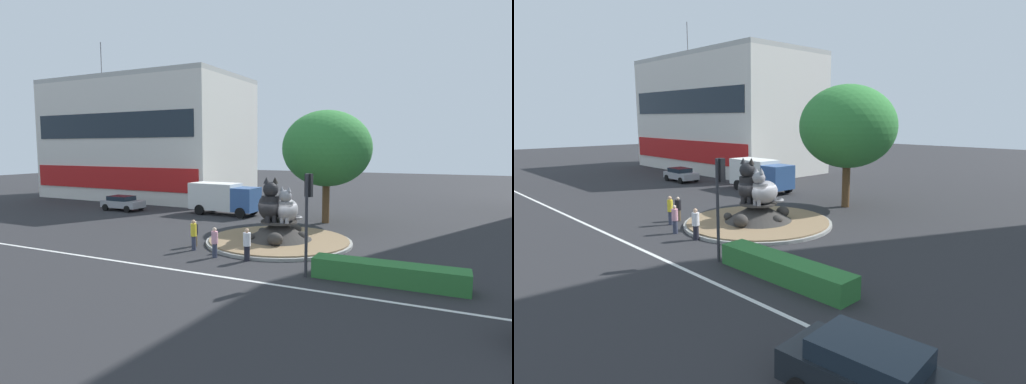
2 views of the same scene
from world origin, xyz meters
TOP-DOWN VIEW (x-y plane):
  - ground_plane at (0.00, 0.00)m, footprint 160.00×160.00m
  - lane_centreline at (0.00, -7.54)m, footprint 112.00×0.20m
  - roundabout_island at (0.01, -0.01)m, footprint 9.01×9.01m
  - cat_statue_black at (-0.52, -0.12)m, footprint 2.40×3.14m
  - cat_statue_grey at (0.60, -0.09)m, footprint 1.36×2.21m
  - traffic_light_mast at (3.74, -5.77)m, footprint 0.34×0.46m
  - shophouse_block at (-23.76, 16.46)m, footprint 23.68×12.45m
  - clipped_hedge_strip at (7.24, -5.30)m, footprint 6.51×1.20m
  - broadleaf_tree_behind_island at (0.69, 8.08)m, footprint 6.92×6.92m
  - pedestrian_yellow_shirt at (-3.68, -3.87)m, footprint 0.34×0.34m
  - pedestrian_white_shirt at (0.10, -4.62)m, footprint 0.40×0.40m
  - pedestrian_black_shirt at (-4.19, -3.00)m, footprint 0.39×0.39m
  - pedestrian_pink_shirt at (-1.77, -4.73)m, footprint 0.36×0.36m
  - sedan_on_far_lane at (-18.47, 6.31)m, footprint 4.08×2.08m
  - delivery_box_truck at (-8.62, 8.27)m, footprint 6.35×2.79m

SIDE VIEW (x-z plane):
  - ground_plane at x=0.00m, z-range 0.00..0.00m
  - lane_centreline at x=0.00m, z-range 0.00..0.01m
  - clipped_hedge_strip at x=7.24m, z-range 0.00..0.90m
  - roundabout_island at x=0.01m, z-range -0.21..1.16m
  - sedan_on_far_lane at x=-18.47m, z-range 0.05..1.43m
  - pedestrian_black_shirt at x=-4.19m, z-range 0.03..1.57m
  - pedestrian_pink_shirt at x=-1.77m, z-range 0.04..1.68m
  - pedestrian_white_shirt at x=0.10m, z-range 0.04..1.76m
  - pedestrian_yellow_shirt at x=-3.68m, z-range 0.06..1.84m
  - delivery_box_truck at x=-8.62m, z-range 0.15..2.93m
  - cat_statue_grey at x=0.60m, z-range 1.08..3.29m
  - cat_statue_black at x=-0.52m, z-range 1.01..3.75m
  - traffic_light_mast at x=3.74m, z-range 0.94..5.64m
  - broadleaf_tree_behind_island at x=0.69m, z-range 1.43..10.21m
  - shophouse_block at x=-23.76m, z-range -2.25..16.09m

